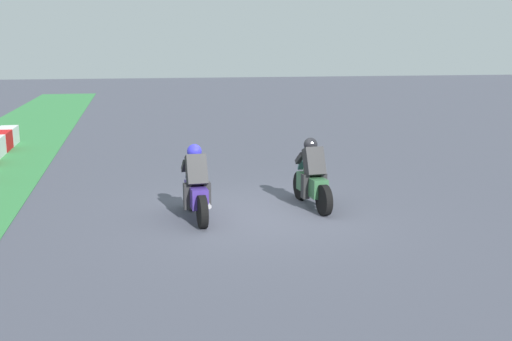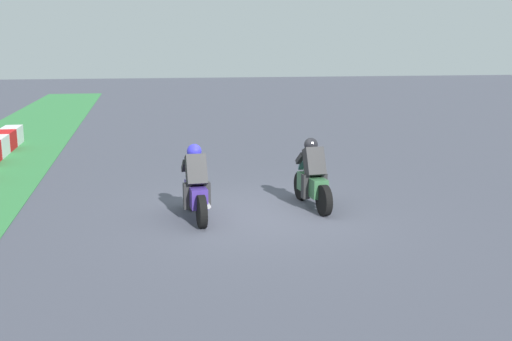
# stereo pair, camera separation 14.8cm
# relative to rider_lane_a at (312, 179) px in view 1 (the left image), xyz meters

# --- Properties ---
(ground_plane) EXTENTS (120.00, 120.00, 0.00)m
(ground_plane) POSITION_rel_rider_lane_a_xyz_m (-0.33, 1.27, -0.62)
(ground_plane) COLOR #474956
(rider_lane_a) EXTENTS (2.04, 0.55, 1.51)m
(rider_lane_a) POSITION_rel_rider_lane_a_xyz_m (0.00, 0.00, 0.00)
(rider_lane_a) COLOR black
(rider_lane_a) RESTS_ON ground_plane
(rider_lane_b) EXTENTS (2.04, 0.55, 1.51)m
(rider_lane_b) POSITION_rel_rider_lane_a_xyz_m (-0.37, 2.56, 0.00)
(rider_lane_b) COLOR black
(rider_lane_b) RESTS_ON ground_plane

